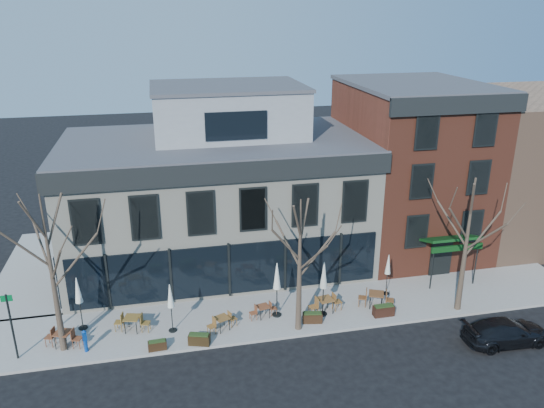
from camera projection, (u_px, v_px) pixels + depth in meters
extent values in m
plane|color=black|center=(230.00, 299.00, 30.21)|extent=(120.00, 120.00, 0.00)
cube|color=gray|center=(294.00, 311.00, 28.86)|extent=(33.50, 4.70, 0.15)
cube|color=gray|center=(40.00, 270.00, 33.44)|extent=(4.50, 12.00, 0.15)
cube|color=beige|center=(217.00, 204.00, 33.40)|extent=(18.00, 10.00, 8.00)
cube|color=#47474C|center=(215.00, 141.00, 32.00)|extent=(18.30, 10.30, 0.30)
cube|color=black|center=(226.00, 173.00, 27.48)|extent=(18.30, 0.25, 1.10)
cube|color=black|center=(56.00, 157.00, 30.35)|extent=(0.25, 10.30, 1.10)
cube|color=black|center=(229.00, 270.00, 29.49)|extent=(17.20, 0.12, 3.00)
cube|color=black|center=(68.00, 254.00, 31.41)|extent=(0.12, 7.50, 3.00)
cube|color=gray|center=(228.00, 112.00, 32.57)|extent=(9.00, 6.50, 3.00)
cube|color=brown|center=(410.00, 168.00, 35.47)|extent=(8.00, 10.00, 11.00)
cube|color=#47474C|center=(418.00, 84.00, 33.54)|extent=(8.20, 10.20, 0.25)
cube|color=black|center=(460.00, 105.00, 29.01)|extent=(8.20, 0.25, 1.00)
cube|color=#0B3410|center=(451.00, 239.00, 31.01)|extent=(3.20, 1.66, 0.67)
cube|color=black|center=(441.00, 258.00, 32.32)|extent=(1.40, 0.10, 2.50)
cube|color=#8C664C|center=(530.00, 163.00, 38.55)|extent=(12.00, 12.00, 10.00)
cone|color=#382B21|center=(52.00, 276.00, 24.16)|extent=(0.34, 0.34, 7.92)
cylinder|color=#382B21|center=(76.00, 261.00, 24.34)|extent=(2.23, 0.50, 2.48)
cylinder|color=#382B21|center=(42.00, 247.00, 24.60)|extent=(1.03, 2.05, 2.14)
cylinder|color=#382B21|center=(26.00, 250.00, 23.17)|extent=(1.80, 0.75, 2.21)
cylinder|color=#382B21|center=(56.00, 266.00, 23.04)|extent=(1.03, 2.04, 2.28)
cone|color=#382B21|center=(300.00, 267.00, 25.96)|extent=(0.34, 0.34, 7.04)
cylinder|color=#382B21|center=(317.00, 254.00, 26.12)|extent=(2.00, 0.46, 2.21)
cylinder|color=#382B21|center=(288.00, 243.00, 26.35)|extent=(0.93, 1.84, 1.91)
cylinder|color=#382B21|center=(286.00, 245.00, 25.08)|extent=(1.61, 0.68, 1.97)
cylinder|color=#382B21|center=(313.00, 258.00, 24.96)|extent=(0.93, 1.83, 2.03)
cone|color=#382B21|center=(466.00, 246.00, 27.67)|extent=(0.34, 0.34, 7.48)
cylinder|color=#382B21|center=(483.00, 234.00, 27.85)|extent=(2.12, 0.48, 2.35)
cylinder|color=#382B21|center=(452.00, 223.00, 28.09)|extent=(0.98, 1.94, 2.03)
cylinder|color=#382B21|center=(458.00, 224.00, 26.74)|extent=(1.71, 0.71, 2.09)
cylinder|color=#382B21|center=(486.00, 237.00, 26.61)|extent=(0.98, 1.94, 2.16)
cylinder|color=black|center=(12.00, 327.00, 24.27)|extent=(0.10, 0.10, 3.40)
cube|color=#005926|center=(6.00, 298.00, 23.75)|extent=(0.50, 0.04, 0.30)
imported|color=black|center=(506.00, 332.00, 26.04)|extent=(4.35, 1.84, 1.25)
cylinder|color=#0B3B95|center=(86.00, 346.00, 25.25)|extent=(0.18, 0.18, 0.63)
cube|color=#0B3B95|center=(84.00, 336.00, 25.06)|extent=(0.23, 0.20, 0.45)
cone|color=#0B3B95|center=(84.00, 331.00, 24.97)|extent=(0.24, 0.24, 0.11)
cube|color=brown|center=(63.00, 332.00, 25.48)|extent=(0.93, 0.93, 0.04)
cylinder|color=black|center=(55.00, 343.00, 25.37)|extent=(0.04, 0.04, 0.76)
cylinder|color=black|center=(67.00, 343.00, 25.31)|extent=(0.04, 0.04, 0.76)
cylinder|color=black|center=(61.00, 335.00, 25.92)|extent=(0.04, 0.04, 0.76)
cylinder|color=black|center=(72.00, 336.00, 25.87)|extent=(0.04, 0.04, 0.76)
cube|color=brown|center=(132.00, 318.00, 26.71)|extent=(0.91, 0.91, 0.04)
cylinder|color=black|center=(125.00, 327.00, 26.59)|extent=(0.04, 0.04, 0.76)
cylinder|color=black|center=(136.00, 328.00, 26.56)|extent=(0.04, 0.04, 0.76)
cylinder|color=black|center=(128.00, 321.00, 27.14)|extent=(0.04, 0.04, 0.76)
cylinder|color=black|center=(140.00, 321.00, 27.11)|extent=(0.04, 0.04, 0.76)
cube|color=brown|center=(222.00, 318.00, 26.82)|extent=(0.88, 0.88, 0.04)
cylinder|color=black|center=(220.00, 328.00, 26.60)|extent=(0.04, 0.04, 0.69)
cylinder|color=black|center=(229.00, 324.00, 26.89)|extent=(0.04, 0.04, 0.69)
cylinder|color=black|center=(215.00, 323.00, 27.01)|extent=(0.04, 0.04, 0.69)
cylinder|color=black|center=(224.00, 320.00, 27.30)|extent=(0.04, 0.04, 0.69)
cube|color=brown|center=(263.00, 306.00, 27.94)|extent=(0.74, 0.74, 0.04)
cylinder|color=black|center=(261.00, 315.00, 27.75)|extent=(0.04, 0.04, 0.64)
cylinder|color=black|center=(269.00, 313.00, 27.94)|extent=(0.04, 0.04, 0.64)
cylinder|color=black|center=(257.00, 311.00, 28.17)|extent=(0.04, 0.04, 0.64)
cylinder|color=black|center=(266.00, 309.00, 28.36)|extent=(0.04, 0.04, 0.64)
cube|color=brown|center=(325.00, 299.00, 28.33)|extent=(0.90, 0.90, 0.04)
cylinder|color=black|center=(323.00, 310.00, 28.09)|extent=(0.04, 0.04, 0.79)
cylinder|color=black|center=(333.00, 307.00, 28.32)|extent=(0.04, 0.04, 0.79)
cylinder|color=black|center=(317.00, 304.00, 28.63)|extent=(0.04, 0.04, 0.79)
cylinder|color=black|center=(328.00, 302.00, 28.85)|extent=(0.04, 0.04, 0.79)
cube|color=brown|center=(376.00, 294.00, 28.84)|extent=(1.03, 1.03, 0.05)
cylinder|color=black|center=(370.00, 303.00, 28.75)|extent=(0.05, 0.05, 0.81)
cylinder|color=black|center=(382.00, 304.00, 28.64)|extent=(0.05, 0.05, 0.81)
cylinder|color=black|center=(370.00, 297.00, 29.33)|extent=(0.05, 0.05, 0.81)
cylinder|color=black|center=(382.00, 298.00, 29.23)|extent=(0.05, 0.05, 0.81)
cylinder|color=black|center=(83.00, 328.00, 27.17)|extent=(0.47, 0.47, 0.06)
cylinder|color=black|center=(80.00, 308.00, 26.78)|extent=(0.05, 0.05, 2.33)
cone|color=white|center=(78.00, 290.00, 26.41)|extent=(0.38, 0.38, 1.38)
cylinder|color=black|center=(173.00, 330.00, 26.95)|extent=(0.43, 0.43, 0.06)
cylinder|color=black|center=(172.00, 313.00, 26.59)|extent=(0.05, 0.05, 2.13)
cone|color=white|center=(170.00, 296.00, 26.26)|extent=(0.35, 0.35, 1.26)
cylinder|color=black|center=(277.00, 315.00, 28.32)|extent=(0.50, 0.50, 0.07)
cylinder|color=black|center=(277.00, 295.00, 27.90)|extent=(0.06, 0.06, 2.49)
cone|color=silver|center=(277.00, 276.00, 27.50)|extent=(0.41, 0.41, 1.47)
cylinder|color=black|center=(322.00, 314.00, 28.39)|extent=(0.50, 0.50, 0.07)
cylinder|color=black|center=(323.00, 294.00, 27.97)|extent=(0.06, 0.06, 2.49)
cone|color=beige|center=(324.00, 275.00, 27.58)|extent=(0.41, 0.41, 1.47)
cylinder|color=black|center=(386.00, 293.00, 30.46)|extent=(0.40, 0.40, 0.05)
cylinder|color=black|center=(387.00, 278.00, 30.12)|extent=(0.05, 0.05, 1.98)
cone|color=silver|center=(388.00, 264.00, 29.81)|extent=(0.32, 0.32, 1.17)
cube|color=black|center=(157.00, 345.00, 25.42)|extent=(0.90, 0.39, 0.44)
cube|color=#1E3314|center=(157.00, 341.00, 25.33)|extent=(0.81, 0.32, 0.07)
cube|color=black|center=(199.00, 340.00, 25.80)|extent=(1.12, 0.71, 0.52)
cube|color=#1E3314|center=(199.00, 335.00, 25.70)|extent=(0.99, 0.60, 0.08)
cube|color=black|center=(312.00, 318.00, 27.63)|extent=(1.08, 0.58, 0.51)
cube|color=#1E3314|center=(313.00, 313.00, 27.53)|extent=(0.96, 0.49, 0.08)
cube|color=black|center=(384.00, 311.00, 28.22)|extent=(1.12, 0.45, 0.56)
cube|color=#1E3314|center=(384.00, 306.00, 28.12)|extent=(1.01, 0.36, 0.09)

